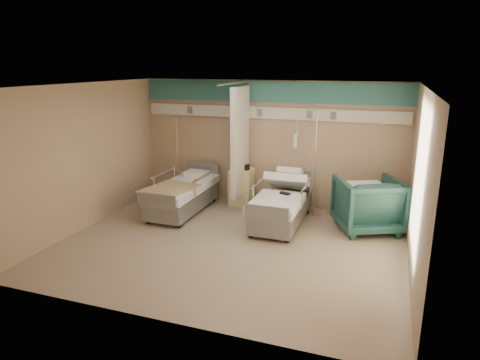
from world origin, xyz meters
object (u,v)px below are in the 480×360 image
bed_left (183,198)px  visitor_armchair (367,204)px  iv_stand_right (313,193)px  bedside_cabinet (242,187)px  bed_right (281,209)px  iv_stand_left (179,181)px

bed_left → visitor_armchair: size_ratio=1.87×
iv_stand_right → bed_left: bearing=-162.8°
visitor_armchair → iv_stand_right: iv_stand_right is taller
bedside_cabinet → iv_stand_right: bearing=-2.2°
bed_right → iv_stand_right: iv_stand_right is taller
bedside_cabinet → visitor_armchair: (2.80, -0.66, 0.10)m
bed_right → iv_stand_left: (-2.76, 0.91, 0.09)m
bed_right → bedside_cabinet: bearing=142.0°
visitor_armchair → iv_stand_left: size_ratio=0.59×
bed_left → bedside_cabinet: bearing=40.6°
bed_right → bed_left: (-2.20, 0.00, 0.00)m
bed_left → iv_stand_left: 1.07m
visitor_armchair → bed_left: bearing=-21.0°
bed_right → bed_left: same height
iv_stand_left → visitor_armchair: bearing=-8.7°
iv_stand_right → iv_stand_left: bearing=178.7°
bedside_cabinet → visitor_armchair: bearing=-13.3°
iv_stand_left → bed_right: bearing=-18.2°
visitor_armchair → iv_stand_right: bearing=-52.1°
bed_right → iv_stand_left: iv_stand_left is taller
visitor_armchair → iv_stand_left: (-4.41, 0.67, -0.12)m
bed_left → visitor_armchair: bearing=3.5°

